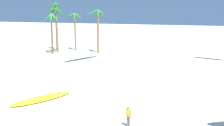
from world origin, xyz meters
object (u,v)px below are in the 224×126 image
palm_tree_3 (75,19)px  grounded_kite_3 (42,98)px  palm_tree_0 (56,10)px  person_foreground_walker (129,115)px  palm_tree_2 (52,21)px  palm_tree_4 (98,19)px  palm_tree_1 (56,16)px

palm_tree_3 → grounded_kite_3: size_ratio=1.29×
palm_tree_0 → person_foreground_walker: size_ratio=6.10×
palm_tree_2 → palm_tree_3: 5.75m
palm_tree_2 → palm_tree_3: size_ratio=1.00×
palm_tree_0 → palm_tree_2: 5.01m
palm_tree_2 → person_foreground_walker: size_ratio=4.78×
palm_tree_3 → palm_tree_4: size_ratio=0.91×
person_foreground_walker → grounded_kite_3: bearing=164.0°
palm_tree_1 → palm_tree_2: 1.97m
palm_tree_0 → palm_tree_4: size_ratio=1.17×
palm_tree_4 → palm_tree_2: bearing=-152.0°
palm_tree_3 → palm_tree_4: 5.96m
person_foreground_walker → palm_tree_1: bearing=129.8°
palm_tree_1 → palm_tree_3: size_ratio=1.14×
palm_tree_0 → grounded_kite_3: bearing=-60.6°
palm_tree_2 → palm_tree_4: palm_tree_4 is taller
palm_tree_4 → person_foreground_walker: bearing=-63.0°
palm_tree_4 → person_foreground_walker: size_ratio=5.23×
palm_tree_4 → grounded_kite_3: size_ratio=1.41×
palm_tree_3 → palm_tree_4: palm_tree_4 is taller
palm_tree_1 → palm_tree_2: bearing=-89.6°
palm_tree_1 → palm_tree_4: bearing=17.1°
grounded_kite_3 → palm_tree_4: bearing=102.4°
palm_tree_1 → palm_tree_2: palm_tree_1 is taller
palm_tree_0 → palm_tree_1: size_ratio=1.12×
palm_tree_0 → palm_tree_2: bearing=-67.9°
palm_tree_1 → palm_tree_4: 8.06m
palm_tree_3 → palm_tree_4: bearing=-13.2°
palm_tree_1 → person_foreground_walker: bearing=-50.2°
palm_tree_0 → palm_tree_2: (1.73, -4.27, -1.96)m
palm_tree_2 → palm_tree_0: bearing=112.1°
person_foreground_walker → palm_tree_2: bearing=131.6°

